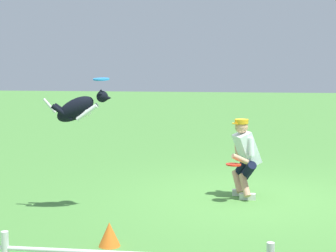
{
  "coord_description": "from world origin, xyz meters",
  "views": [
    {
      "loc": [
        0.25,
        8.77,
        2.24
      ],
      "look_at": [
        1.33,
        0.43,
        1.23
      ],
      "focal_mm": 58.63,
      "sensor_mm": 36.0,
      "label": 1
    }
  ],
  "objects_px": {
    "person": "(245,156)",
    "dog": "(78,108)",
    "frisbee_flying": "(101,79)",
    "training_cone": "(109,234)",
    "frisbee_held": "(233,165)"
  },
  "relations": [
    {
      "from": "dog",
      "to": "frisbee_held",
      "type": "xyz_separation_m",
      "value": [
        -2.26,
        -0.77,
        -0.93
      ]
    },
    {
      "from": "frisbee_flying",
      "to": "frisbee_held",
      "type": "height_order",
      "value": "frisbee_flying"
    },
    {
      "from": "frisbee_held",
      "to": "dog",
      "type": "bearing_deg",
      "value": 18.87
    },
    {
      "from": "person",
      "to": "training_cone",
      "type": "xyz_separation_m",
      "value": [
        1.64,
        2.59,
        -0.55
      ]
    },
    {
      "from": "frisbee_held",
      "to": "training_cone",
      "type": "distance_m",
      "value": 2.72
    },
    {
      "from": "frisbee_held",
      "to": "frisbee_flying",
      "type": "bearing_deg",
      "value": 20.51
    },
    {
      "from": "frisbee_flying",
      "to": "training_cone",
      "type": "bearing_deg",
      "value": 106.83
    },
    {
      "from": "frisbee_flying",
      "to": "frisbee_held",
      "type": "distance_m",
      "value": 2.46
    },
    {
      "from": "person",
      "to": "dog",
      "type": "distance_m",
      "value": 2.81
    },
    {
      "from": "dog",
      "to": "training_cone",
      "type": "height_order",
      "value": "dog"
    },
    {
      "from": "frisbee_held",
      "to": "person",
      "type": "bearing_deg",
      "value": -116.76
    },
    {
      "from": "person",
      "to": "dog",
      "type": "height_order",
      "value": "dog"
    },
    {
      "from": "frisbee_flying",
      "to": "training_cone",
      "type": "relative_size",
      "value": 0.8
    },
    {
      "from": "frisbee_held",
      "to": "training_cone",
      "type": "xyz_separation_m",
      "value": [
        1.46,
        2.25,
        -0.46
      ]
    },
    {
      "from": "frisbee_flying",
      "to": "dog",
      "type": "bearing_deg",
      "value": 8.89
    }
  ]
}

